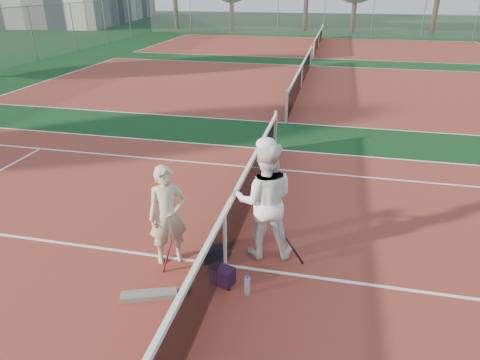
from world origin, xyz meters
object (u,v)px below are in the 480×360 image
object	(u,v)px
player_b	(265,201)
sports_bag_navy	(213,254)
racket_black_held	(290,252)
racket_red	(170,257)
sports_bag_purple	(222,275)
racket_spare	(216,271)
water_bottle	(247,286)
net_main	(225,239)
player_a	(168,216)

from	to	relation	value
player_b	sports_bag_navy	xyz separation A→B (m)	(-0.78, -0.41, -0.88)
racket_black_held	sports_bag_navy	distance (m)	1.27
racket_red	sports_bag_purple	bearing A→B (deg)	-17.74
racket_spare	water_bottle	world-z (taller)	water_bottle
net_main	racket_red	size ratio (longest dim) A/B	18.83
racket_red	sports_bag_purple	xyz separation A→B (m)	(0.87, -0.09, -0.15)
racket_spare	sports_bag_navy	xyz separation A→B (m)	(-0.15, 0.35, 0.06)
sports_bag_navy	racket_black_held	bearing A→B (deg)	5.94
racket_black_held	player_a	bearing A→B (deg)	-19.40
player_a	player_b	world-z (taller)	player_b
net_main	racket_black_held	distance (m)	1.07
net_main	player_b	bearing A→B (deg)	42.71
net_main	sports_bag_purple	bearing A→B (deg)	-81.24
net_main	sports_bag_purple	size ratio (longest dim) A/B	31.87
player_b	sports_bag_navy	size ratio (longest dim) A/B	6.13
player_b	racket_red	size ratio (longest dim) A/B	3.46
sports_bag_purple	water_bottle	bearing A→B (deg)	-22.06
racket_red	racket_black_held	xyz separation A→B (m)	(1.82, 0.58, -0.03)
net_main	racket_black_held	xyz separation A→B (m)	(1.02, 0.22, -0.24)
player_a	sports_bag_purple	xyz separation A→B (m)	(1.00, -0.41, -0.70)
player_b	racket_red	world-z (taller)	player_b
racket_spare	water_bottle	bearing A→B (deg)	-163.19
racket_red	sports_bag_purple	distance (m)	0.88
net_main	water_bottle	bearing A→B (deg)	-51.21
player_b	sports_bag_navy	distance (m)	1.25
sports_bag_navy	racket_spare	bearing A→B (deg)	-67.55
player_b	net_main	bearing A→B (deg)	31.86
net_main	racket_red	world-z (taller)	net_main
racket_spare	sports_bag_purple	bearing A→B (deg)	179.18
racket_spare	sports_bag_navy	world-z (taller)	sports_bag_navy
net_main	sports_bag_navy	size ratio (longest dim) A/B	33.37
racket_red	sports_bag_navy	bearing A→B (deg)	26.27
racket_red	water_bottle	distance (m)	1.33
net_main	sports_bag_navy	xyz separation A→B (m)	(-0.24, 0.09, -0.38)
racket_red	racket_spare	xyz separation A→B (m)	(0.71, 0.09, -0.22)
racket_spare	racket_black_held	bearing A→B (deg)	-108.54
water_bottle	racket_red	bearing A→B (deg)	168.73
racket_spare	sports_bag_purple	size ratio (longest dim) A/B	1.73
player_b	water_bottle	distance (m)	1.41
player_a	sports_bag_navy	size ratio (longest dim) A/B	5.13
sports_bag_purple	player_a	bearing A→B (deg)	157.78
sports_bag_purple	water_bottle	distance (m)	0.46
player_a	racket_red	distance (m)	0.65
sports_bag_navy	racket_red	bearing A→B (deg)	-141.59
player_a	racket_black_held	world-z (taller)	player_a
racket_spare	sports_bag_purple	xyz separation A→B (m)	(0.16, -0.18, 0.07)
player_a	racket_black_held	bearing A→B (deg)	-22.29
net_main	player_a	distance (m)	0.99
racket_black_held	sports_bag_purple	size ratio (longest dim) A/B	1.54
racket_black_held	water_bottle	xyz separation A→B (m)	(-0.53, -0.84, -0.12)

